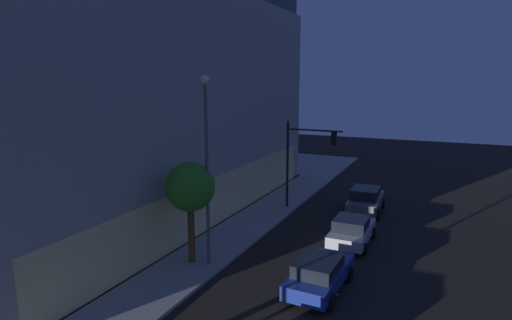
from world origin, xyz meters
The scene contains 7 objects.
modern_building centered at (12.89, 25.35, 8.99)m, with size 31.04×31.32×18.13m.
traffic_light_far_corner centered at (17.98, 5.99, 4.21)m, with size 0.33×3.99×6.20m.
street_lamp_sidewalk centered at (7.35, 7.33, 5.81)m, with size 0.44×0.44×9.19m.
sidewalk_tree centered at (7.13, 8.18, 3.97)m, with size 2.44×2.44×5.09m.
car_blue centered at (7.22, 1.62, 0.81)m, with size 4.60×2.26×1.55m.
car_silver centered at (13.26, 1.51, 0.79)m, with size 4.33×2.19×1.57m.
car_grey centered at (19.47, 1.88, 0.91)m, with size 4.72×2.34×1.81m.
Camera 1 is at (-9.32, -2.99, 9.03)m, focal length 29.23 mm.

